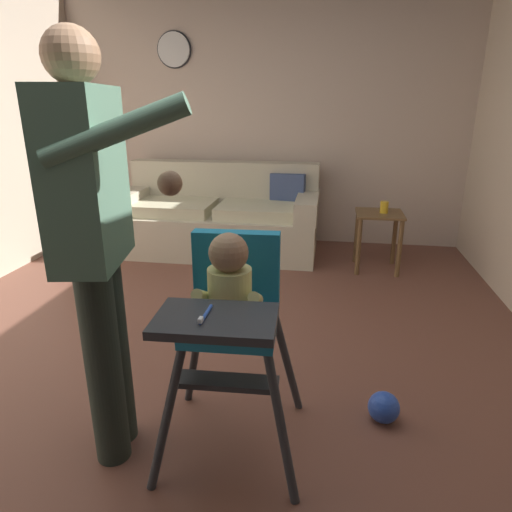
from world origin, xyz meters
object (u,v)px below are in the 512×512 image
toy_ball (384,407)px  sippy_cup (384,207)px  couch (220,218)px  adult_standing (95,239)px  high_chair (231,304)px  wall_clock (174,50)px  side_table (378,228)px

toy_ball → sippy_cup: bearing=85.2°
couch → adult_standing: size_ratio=1.17×
couch → high_chair: (0.70, -2.67, 0.34)m
couch → wall_clock: size_ratio=5.53×
couch → adult_standing: bearing=4.4°
adult_standing → toy_ball: adult_standing is taller
adult_standing → wall_clock: wall_clock is taller
sippy_cup → wall_clock: bearing=159.3°
adult_standing → side_table: 2.83m
sippy_cup → side_table: bearing=-180.0°
adult_standing → toy_ball: (1.16, 0.35, -0.87)m
side_table → wall_clock: size_ratio=1.47×
toy_ball → sippy_cup: (0.18, 2.10, 0.50)m
toy_ball → adult_standing: bearing=-163.3°
side_table → wall_clock: bearing=158.9°
couch → sippy_cup: bearing=78.5°
adult_standing → side_table: (1.30, 2.45, -0.56)m
side_table → wall_clock: wall_clock is taller
sippy_cup → high_chair: bearing=-109.6°
high_chair → side_table: bearing=158.5°
side_table → adult_standing: bearing=-117.9°
side_table → sippy_cup: size_ratio=5.20×
couch → adult_standing: 2.84m
side_table → wall_clock: (-2.05, 0.79, 1.55)m
toy_ball → side_table: side_table is taller
adult_standing → toy_ball: 1.49m
couch → sippy_cup: couch is taller
couch → wall_clock: wall_clock is taller
high_chair → toy_ball: (0.66, 0.26, -0.60)m
high_chair → sippy_cup: size_ratio=9.75×
toy_ball → wall_clock: 3.93m
adult_standing → wall_clock: size_ratio=4.71×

